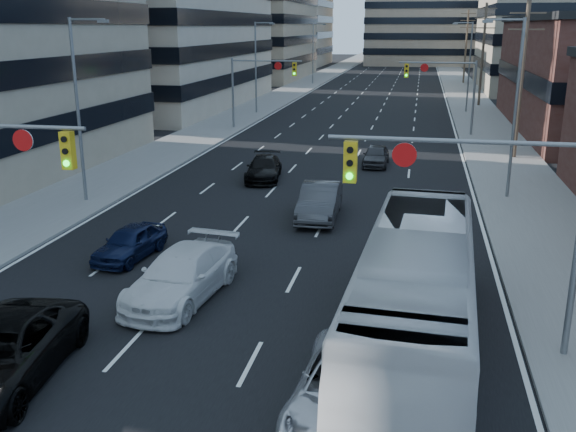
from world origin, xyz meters
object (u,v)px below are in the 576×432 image
at_px(white_van, 182,275).
at_px(sedan_blue, 130,242).
at_px(silver_suv, 347,388).
at_px(black_pickup, 0,354).
at_px(transit_bus, 416,293).

relative_size(white_van, sedan_blue, 1.46).
xyz_separation_m(white_van, silver_suv, (6.06, -5.53, -0.09)).
height_order(black_pickup, white_van, white_van).
distance_m(black_pickup, sedan_blue, 9.06).
bearing_deg(transit_bus, sedan_blue, 157.01).
relative_size(silver_suv, sedan_blue, 1.35).
xyz_separation_m(white_van, sedan_blue, (-3.30, 3.19, -0.16)).
relative_size(black_pickup, white_van, 1.04).
bearing_deg(sedan_blue, silver_suv, -36.42).
xyz_separation_m(silver_suv, sedan_blue, (-9.36, 8.72, -0.06)).
bearing_deg(sedan_blue, white_van, -37.45).
bearing_deg(transit_bus, white_van, 167.55).
bearing_deg(sedan_blue, transit_bus, -19.39).
xyz_separation_m(transit_bus, sedan_blue, (-10.78, 5.25, -1.06)).
relative_size(white_van, silver_suv, 1.08).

